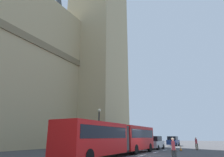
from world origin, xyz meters
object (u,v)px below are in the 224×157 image
at_px(sedan_trailing, 173,141).
at_px(pedestrian_by_kerb, 196,143).
at_px(sedan_lead, 155,143).
at_px(traffic_cone_middle, 181,149).
at_px(street_lamp, 99,126).
at_px(pedestrian_near_cones, 174,149).
at_px(articulated_bus, 117,137).
at_px(traffic_cone_west, 175,149).

bearing_deg(sedan_trailing, pedestrian_by_kerb, -155.02).
distance_m(sedan_lead, pedestrian_by_kerb, 5.74).
distance_m(traffic_cone_middle, street_lamp, 11.13).
relative_size(traffic_cone_middle, pedestrian_by_kerb, 0.34).
height_order(street_lamp, pedestrian_by_kerb, street_lamp).
bearing_deg(sedan_lead, pedestrian_near_cones, -159.05).
relative_size(sedan_lead, pedestrian_by_kerb, 2.60).
bearing_deg(pedestrian_by_kerb, pedestrian_near_cones, -179.62).
distance_m(sedan_lead, traffic_cone_middle, 4.58).
height_order(articulated_bus, traffic_cone_west, articulated_bus).
relative_size(pedestrian_near_cones, pedestrian_by_kerb, 1.00).
bearing_deg(street_lamp, articulated_bus, -130.29).
bearing_deg(sedan_trailing, sedan_lead, 179.65).
bearing_deg(pedestrian_near_cones, pedestrian_by_kerb, 0.38).
xyz_separation_m(sedan_trailing, pedestrian_by_kerb, (-12.10, -5.64, -0.00)).
relative_size(sedan_trailing, pedestrian_by_kerb, 2.60).
bearing_deg(pedestrian_near_cones, sedan_trailing, 11.65).
height_order(traffic_cone_middle, street_lamp, street_lamp).
height_order(sedan_lead, pedestrian_near_cones, sedan_lead).
bearing_deg(traffic_cone_middle, pedestrian_near_cones, -172.25).
bearing_deg(pedestrian_by_kerb, traffic_cone_middle, 147.33).
xyz_separation_m(sedan_lead, street_lamp, (-8.45, 4.65, 2.14)).
relative_size(sedan_trailing, traffic_cone_middle, 7.59).
distance_m(sedan_trailing, pedestrian_by_kerb, 13.35).
xyz_separation_m(sedan_lead, traffic_cone_middle, (-2.08, -4.03, -0.63)).
height_order(sedan_lead, pedestrian_by_kerb, sedan_lead).
xyz_separation_m(street_lamp, pedestrian_near_cones, (-6.75, -10.47, -2.14)).
relative_size(traffic_cone_middle, pedestrian_near_cones, 0.34).
relative_size(traffic_cone_west, pedestrian_by_kerb, 0.34).
distance_m(traffic_cone_middle, pedestrian_near_cones, 13.27).
relative_size(sedan_lead, traffic_cone_middle, 7.59).
xyz_separation_m(articulated_bus, pedestrian_near_cones, (-2.93, -5.97, -0.83)).
bearing_deg(articulated_bus, pedestrian_by_kerb, -24.57).
height_order(articulated_bus, sedan_trailing, articulated_bus).
height_order(street_lamp, pedestrian_near_cones, street_lamp).
xyz_separation_m(traffic_cone_middle, pedestrian_near_cones, (-13.13, -1.79, 0.63)).
height_order(sedan_trailing, pedestrian_by_kerb, sedan_trailing).
bearing_deg(street_lamp, traffic_cone_west, -61.50).
bearing_deg(pedestrian_near_cones, street_lamp, 57.18).
height_order(traffic_cone_west, pedestrian_by_kerb, pedestrian_by_kerb).
distance_m(articulated_bus, street_lamp, 6.05).
bearing_deg(pedestrian_near_cones, traffic_cone_middle, 7.75).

